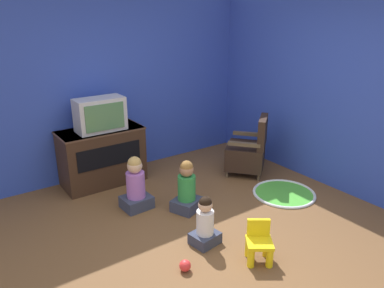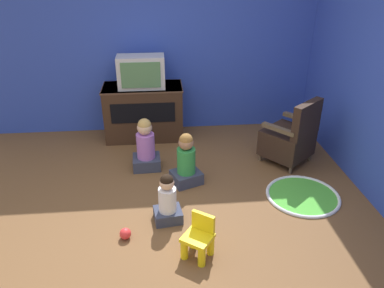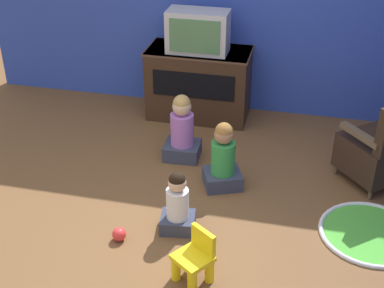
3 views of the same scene
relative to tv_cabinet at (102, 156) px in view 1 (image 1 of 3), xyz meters
name	(u,v)px [view 1 (image 1 of 3)]	position (x,y,z in m)	size (l,w,h in m)	color
ground_plane	(217,244)	(0.38, -2.12, -0.41)	(30.00, 30.00, 0.00)	brown
wall_back	(88,84)	(0.02, 0.36, 0.96)	(5.29, 0.12, 2.73)	#2D47B2
wall_right	(374,95)	(2.60, -2.35, 0.96)	(0.12, 5.54, 2.73)	#2D47B2
tv_cabinet	(102,156)	(0.00, 0.00, 0.00)	(1.14, 0.56, 0.80)	#382316
television	(100,115)	(0.00, -0.06, 0.61)	(0.65, 0.33, 0.45)	#B7B7BC
black_armchair	(248,151)	(1.91, -0.95, -0.06)	(0.78, 0.78, 0.89)	brown
yellow_kid_chair	(259,245)	(0.54, -2.57, -0.23)	(0.34, 0.34, 0.41)	yellow
play_mat	(284,193)	(1.83, -1.75, -0.40)	(0.84, 0.84, 0.04)	green
child_watching_left	(136,186)	(0.04, -0.94, -0.11)	(0.36, 0.32, 0.69)	#33384C
child_watching_center	(187,189)	(0.52, -1.34, -0.13)	(0.42, 0.40, 0.65)	#33384C
child_watching_right	(205,224)	(0.28, -2.04, -0.17)	(0.31, 0.28, 0.55)	#33384C
toy_ball	(185,266)	(-0.15, -2.28, -0.35)	(0.11, 0.11, 0.11)	red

